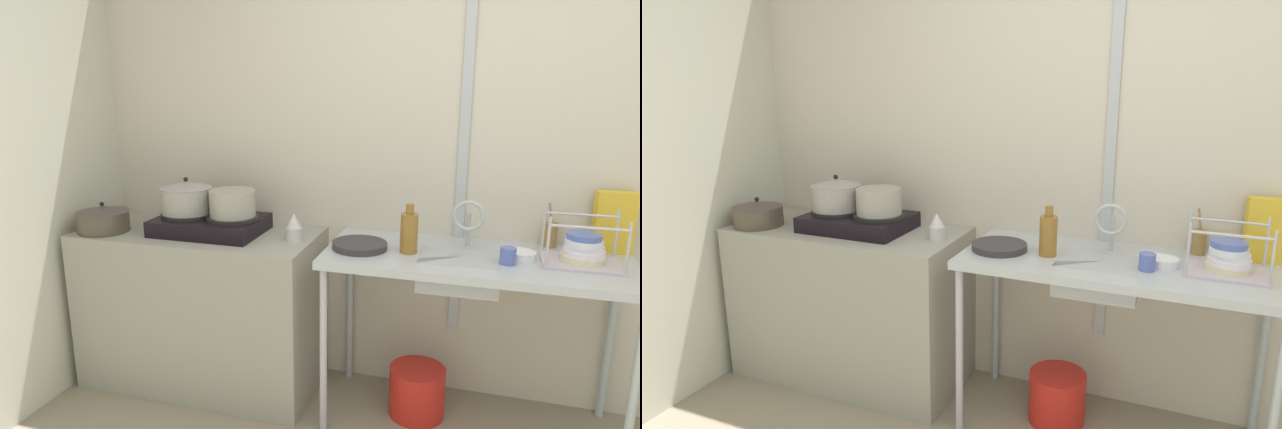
{
  "view_description": "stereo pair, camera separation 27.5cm",
  "coord_description": "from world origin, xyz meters",
  "views": [
    {
      "loc": [
        -0.05,
        -1.24,
        1.68
      ],
      "look_at": [
        -0.83,
        1.32,
        1.01
      ],
      "focal_mm": 31.25,
      "sensor_mm": 36.0,
      "label": 1
    },
    {
      "loc": [
        0.21,
        -1.14,
        1.68
      ],
      "look_at": [
        -0.83,
        1.32,
        1.01
      ],
      "focal_mm": 31.25,
      "sensor_mm": 36.0,
      "label": 2
    }
  ],
  "objects": [
    {
      "name": "counter_sink",
      "position": [
        -0.08,
        1.32,
        0.8
      ],
      "size": [
        1.39,
        0.6,
        0.87
      ],
      "color": "#AAAFB5",
      "rests_on": "ground"
    },
    {
      "name": "stove",
      "position": [
        -1.44,
        1.32,
        0.92
      ],
      "size": [
        0.55,
        0.39,
        0.1
      ],
      "color": "black",
      "rests_on": "counter_concrete"
    },
    {
      "name": "wall_metal_strip",
      "position": [
        -0.17,
        1.61,
        1.34
      ],
      "size": [
        0.05,
        0.01,
        1.95
      ],
      "primitive_type": "cube",
      "color": "#AAAFB5"
    },
    {
      "name": "faucet",
      "position": [
        -0.12,
        1.4,
        1.03
      ],
      "size": [
        0.15,
        0.08,
        0.24
      ],
      "color": "#AAAFB5",
      "rests_on": "counter_sink"
    },
    {
      "name": "percolator",
      "position": [
        -0.97,
        1.31,
        0.94
      ],
      "size": [
        0.08,
        0.08,
        0.14
      ],
      "color": "silver",
      "rests_on": "counter_concrete"
    },
    {
      "name": "counter_concrete",
      "position": [
        -1.51,
        1.32,
        0.44
      ],
      "size": [
        1.27,
        0.6,
        0.87
      ],
      "primitive_type": "cube",
      "color": "gray",
      "rests_on": "ground"
    },
    {
      "name": "wall_back",
      "position": [
        0.0,
        1.67,
        1.22
      ],
      "size": [
        5.19,
        0.1,
        2.43
      ],
      "primitive_type": "cube",
      "color": "beige",
      "rests_on": "ground"
    },
    {
      "name": "pot_beside_stove",
      "position": [
        -2.0,
        1.17,
        0.94
      ],
      "size": [
        0.27,
        0.27,
        0.16
      ],
      "color": "#4A4034",
      "rests_on": "counter_concrete"
    },
    {
      "name": "bucket_on_floor",
      "position": [
        -0.32,
        1.32,
        0.13
      ],
      "size": [
        0.28,
        0.28,
        0.26
      ],
      "primitive_type": "cylinder",
      "color": "red",
      "rests_on": "ground"
    },
    {
      "name": "pot_on_left_burner",
      "position": [
        -1.57,
        1.32,
        1.06
      ],
      "size": [
        0.28,
        0.28,
        0.19
      ],
      "color": "gray",
      "rests_on": "stove"
    },
    {
      "name": "cereal_box",
      "position": [
        0.53,
        1.56,
        1.02
      ],
      "size": [
        0.18,
        0.09,
        0.29
      ],
      "primitive_type": "cube",
      "rotation": [
        0.0,
        0.0,
        0.12
      ],
      "color": "gold",
      "rests_on": "counter_sink"
    },
    {
      "name": "sink_basin",
      "position": [
        -0.15,
        1.28,
        0.8
      ],
      "size": [
        0.36,
        0.3,
        0.14
      ],
      "primitive_type": "cube",
      "color": "#AAAFB5",
      "rests_on": "counter_sink"
    },
    {
      "name": "pot_on_right_burner",
      "position": [
        -1.3,
        1.32,
        1.04
      ],
      "size": [
        0.24,
        0.24,
        0.14
      ],
      "color": "#9C978C",
      "rests_on": "stove"
    },
    {
      "name": "utensil_jar",
      "position": [
        0.26,
        1.57,
        0.93
      ],
      "size": [
        0.06,
        0.06,
        0.22
      ],
      "color": "olive",
      "rests_on": "counter_sink"
    },
    {
      "name": "bottle_by_sink",
      "position": [
        -0.38,
        1.28,
        0.97
      ],
      "size": [
        0.08,
        0.08,
        0.24
      ],
      "color": "olive",
      "rests_on": "counter_sink"
    },
    {
      "name": "frying_pan",
      "position": [
        -0.62,
        1.27,
        0.89
      ],
      "size": [
        0.27,
        0.27,
        0.03
      ],
      "primitive_type": "cylinder",
      "color": "#302D31",
      "rests_on": "counter_sink"
    },
    {
      "name": "cup_by_rack",
      "position": [
        0.06,
        1.24,
        0.91
      ],
      "size": [
        0.07,
        0.07,
        0.08
      ],
      "primitive_type": "cylinder",
      "color": "#5363B6",
      "rests_on": "counter_sink"
    },
    {
      "name": "dish_rack",
      "position": [
        0.37,
        1.33,
        0.93
      ],
      "size": [
        0.33,
        0.25,
        0.23
      ],
      "color": "#B5B1B8",
      "rests_on": "counter_sink"
    },
    {
      "name": "small_bowl_on_drainboard",
      "position": [
        0.12,
        1.33,
        0.89
      ],
      "size": [
        0.13,
        0.13,
        0.04
      ],
      "primitive_type": "cylinder",
      "color": "white",
      "rests_on": "counter_sink"
    }
  ]
}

